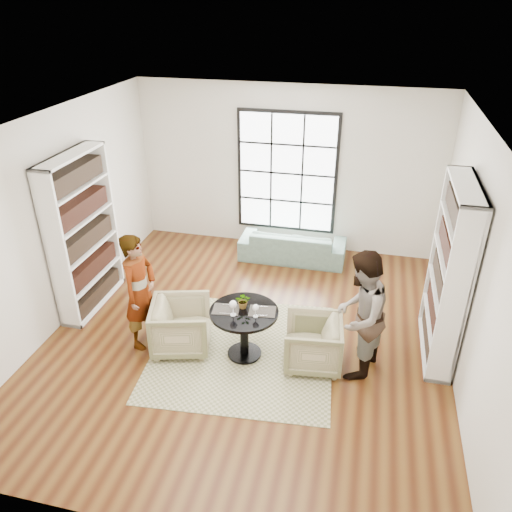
% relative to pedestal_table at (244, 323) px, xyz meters
% --- Properties ---
extents(ground, '(6.00, 6.00, 0.00)m').
position_rel_pedestal_table_xyz_m(ground, '(-0.06, 0.40, -0.52)').
color(ground, brown).
extents(room_shell, '(6.00, 6.01, 6.00)m').
position_rel_pedestal_table_xyz_m(room_shell, '(-0.06, 0.94, 0.74)').
color(room_shell, silver).
rests_on(room_shell, ground).
extents(rug, '(2.61, 2.61, 0.01)m').
position_rel_pedestal_table_xyz_m(rug, '(-0.04, 0.07, -0.52)').
color(rug, tan).
rests_on(rug, ground).
extents(pedestal_table, '(0.90, 0.90, 0.72)m').
position_rel_pedestal_table_xyz_m(pedestal_table, '(0.00, 0.00, 0.00)').
color(pedestal_table, black).
rests_on(pedestal_table, ground).
extents(sofa, '(1.89, 0.74, 0.55)m').
position_rel_pedestal_table_xyz_m(sofa, '(0.17, 2.85, -0.24)').
color(sofa, gray).
rests_on(sofa, ground).
extents(armchair_left, '(0.95, 0.94, 0.71)m').
position_rel_pedestal_table_xyz_m(armchair_left, '(-0.87, -0.03, -0.16)').
color(armchair_left, tan).
rests_on(armchair_left, ground).
extents(armchair_right, '(0.82, 0.80, 0.67)m').
position_rel_pedestal_table_xyz_m(armchair_right, '(0.91, 0.03, -0.18)').
color(armchair_right, '#BDB187').
rests_on(armchair_right, ground).
extents(person_left, '(0.48, 0.65, 1.65)m').
position_rel_pedestal_table_xyz_m(person_left, '(-1.42, -0.03, 0.31)').
color(person_left, gray).
rests_on(person_left, ground).
extents(person_right, '(0.85, 0.98, 1.71)m').
position_rel_pedestal_table_xyz_m(person_right, '(1.46, 0.03, 0.34)').
color(person_right, gray).
rests_on(person_right, ground).
extents(placemat_left, '(0.37, 0.30, 0.01)m').
position_rel_pedestal_table_xyz_m(placemat_left, '(-0.23, -0.03, 0.20)').
color(placemat_left, '#282523').
rests_on(placemat_left, pedestal_table).
extents(placemat_right, '(0.37, 0.30, 0.01)m').
position_rel_pedestal_table_xyz_m(placemat_right, '(0.23, 0.04, 0.20)').
color(placemat_right, '#282523').
rests_on(placemat_right, pedestal_table).
extents(cutlery_left, '(0.17, 0.24, 0.01)m').
position_rel_pedestal_table_xyz_m(cutlery_left, '(-0.23, -0.03, 0.21)').
color(cutlery_left, silver).
rests_on(cutlery_left, placemat_left).
extents(cutlery_right, '(0.17, 0.24, 0.01)m').
position_rel_pedestal_table_xyz_m(cutlery_right, '(0.23, 0.04, 0.21)').
color(cutlery_right, silver).
rests_on(cutlery_right, placemat_right).
extents(wine_glass_left, '(0.10, 0.10, 0.21)m').
position_rel_pedestal_table_xyz_m(wine_glass_left, '(-0.11, -0.12, 0.35)').
color(wine_glass_left, silver).
rests_on(wine_glass_left, pedestal_table).
extents(wine_glass_right, '(0.08, 0.08, 0.18)m').
position_rel_pedestal_table_xyz_m(wine_glass_right, '(0.18, -0.09, 0.33)').
color(wine_glass_right, silver).
rests_on(wine_glass_right, pedestal_table).
extents(flower_centerpiece, '(0.21, 0.19, 0.21)m').
position_rel_pedestal_table_xyz_m(flower_centerpiece, '(-0.02, 0.07, 0.30)').
color(flower_centerpiece, gray).
rests_on(flower_centerpiece, pedestal_table).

